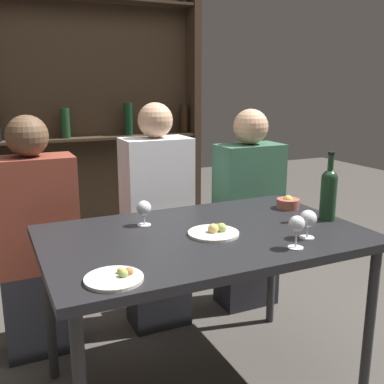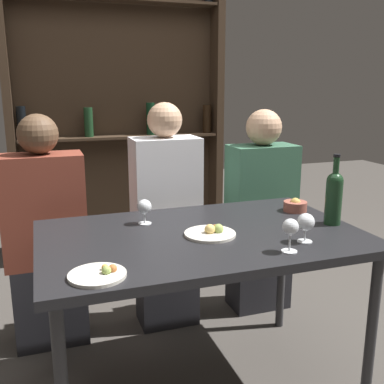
{
  "view_description": "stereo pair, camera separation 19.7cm",
  "coord_description": "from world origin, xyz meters",
  "px_view_note": "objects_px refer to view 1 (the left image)",
  "views": [
    {
      "loc": [
        -0.81,
        -1.61,
        1.35
      ],
      "look_at": [
        0.0,
        0.13,
        0.89
      ],
      "focal_mm": 42.0,
      "sensor_mm": 36.0,
      "label": 1
    },
    {
      "loc": [
        -0.62,
        -1.69,
        1.35
      ],
      "look_at": [
        0.0,
        0.13,
        0.89
      ],
      "focal_mm": 42.0,
      "sensor_mm": 36.0,
      "label": 2
    }
  ],
  "objects_px": {
    "seated_person_right": "(248,215)",
    "food_plate_0": "(214,232)",
    "wine_bottle": "(329,192)",
    "wine_glass_1": "(297,225)",
    "seated_person_left": "(36,246)",
    "snack_bowl": "(288,203)",
    "wine_glass_2": "(144,209)",
    "food_plate_1": "(115,278)",
    "wine_glass_0": "(308,219)",
    "seated_person_center": "(157,224)"
  },
  "relations": [
    {
      "from": "seated_person_right",
      "to": "food_plate_0",
      "type": "bearing_deg",
      "value": -131.24
    },
    {
      "from": "wine_bottle",
      "to": "wine_glass_1",
      "type": "xyz_separation_m",
      "value": [
        -0.36,
        -0.24,
        -0.04
      ]
    },
    {
      "from": "seated_person_left",
      "to": "snack_bowl",
      "type": "bearing_deg",
      "value": -21.23
    },
    {
      "from": "wine_glass_2",
      "to": "food_plate_1",
      "type": "relative_size",
      "value": 0.59
    },
    {
      "from": "wine_glass_1",
      "to": "food_plate_1",
      "type": "distance_m",
      "value": 0.71
    },
    {
      "from": "wine_bottle",
      "to": "wine_glass_2",
      "type": "distance_m",
      "value": 0.84
    },
    {
      "from": "food_plate_1",
      "to": "snack_bowl",
      "type": "height_order",
      "value": "snack_bowl"
    },
    {
      "from": "wine_bottle",
      "to": "food_plate_1",
      "type": "relative_size",
      "value": 1.66
    },
    {
      "from": "wine_bottle",
      "to": "food_plate_0",
      "type": "xyz_separation_m",
      "value": [
        -0.57,
        0.03,
        -0.12
      ]
    },
    {
      "from": "wine_glass_1",
      "to": "wine_glass_2",
      "type": "relative_size",
      "value": 1.14
    },
    {
      "from": "wine_glass_1",
      "to": "snack_bowl",
      "type": "xyz_separation_m",
      "value": [
        0.32,
        0.48,
        -0.06
      ]
    },
    {
      "from": "food_plate_1",
      "to": "snack_bowl",
      "type": "xyz_separation_m",
      "value": [
        1.02,
        0.47,
        0.02
      ]
    },
    {
      "from": "seated_person_right",
      "to": "wine_bottle",
      "type": "bearing_deg",
      "value": -90.84
    },
    {
      "from": "wine_glass_0",
      "to": "wine_glass_2",
      "type": "xyz_separation_m",
      "value": [
        -0.55,
        0.44,
        -0.0
      ]
    },
    {
      "from": "wine_glass_2",
      "to": "food_plate_0",
      "type": "relative_size",
      "value": 0.53
    },
    {
      "from": "wine_glass_1",
      "to": "food_plate_1",
      "type": "xyz_separation_m",
      "value": [
        -0.7,
        0.01,
        -0.08
      ]
    },
    {
      "from": "wine_bottle",
      "to": "wine_glass_1",
      "type": "height_order",
      "value": "wine_bottle"
    },
    {
      "from": "wine_glass_2",
      "to": "seated_person_left",
      "type": "xyz_separation_m",
      "value": [
        -0.42,
        0.42,
        -0.25
      ]
    },
    {
      "from": "snack_bowl",
      "to": "seated_person_right",
      "type": "relative_size",
      "value": 0.09
    },
    {
      "from": "food_plate_0",
      "to": "seated_person_center",
      "type": "xyz_separation_m",
      "value": [
        -0.01,
        0.66,
        -0.16
      ]
    },
    {
      "from": "food_plate_0",
      "to": "wine_glass_0",
      "type": "bearing_deg",
      "value": -31.43
    },
    {
      "from": "food_plate_0",
      "to": "wine_glass_1",
      "type": "bearing_deg",
      "value": -52.76
    },
    {
      "from": "wine_glass_2",
      "to": "food_plate_1",
      "type": "bearing_deg",
      "value": -118.18
    },
    {
      "from": "wine_glass_0",
      "to": "wine_bottle",
      "type": "bearing_deg",
      "value": 33.69
    },
    {
      "from": "seated_person_left",
      "to": "food_plate_1",
      "type": "bearing_deg",
      "value": -80.66
    },
    {
      "from": "food_plate_0",
      "to": "seated_person_left",
      "type": "distance_m",
      "value": 0.95
    },
    {
      "from": "food_plate_1",
      "to": "seated_person_left",
      "type": "distance_m",
      "value": 0.96
    },
    {
      "from": "wine_glass_2",
      "to": "food_plate_1",
      "type": "distance_m",
      "value": 0.58
    },
    {
      "from": "wine_bottle",
      "to": "seated_person_center",
      "type": "relative_size",
      "value": 0.25
    },
    {
      "from": "food_plate_1",
      "to": "seated_person_center",
      "type": "distance_m",
      "value": 1.06
    },
    {
      "from": "snack_bowl",
      "to": "seated_person_center",
      "type": "bearing_deg",
      "value": 139.5
    },
    {
      "from": "seated_person_left",
      "to": "seated_person_center",
      "type": "relative_size",
      "value": 0.96
    },
    {
      "from": "wine_bottle",
      "to": "wine_glass_0",
      "type": "distance_m",
      "value": 0.3
    },
    {
      "from": "wine_bottle",
      "to": "food_plate_0",
      "type": "relative_size",
      "value": 1.48
    },
    {
      "from": "food_plate_1",
      "to": "snack_bowl",
      "type": "bearing_deg",
      "value": 24.7
    },
    {
      "from": "food_plate_0",
      "to": "food_plate_1",
      "type": "relative_size",
      "value": 1.12
    },
    {
      "from": "wine_bottle",
      "to": "wine_glass_0",
      "type": "bearing_deg",
      "value": -146.31
    },
    {
      "from": "food_plate_0",
      "to": "food_plate_1",
      "type": "height_order",
      "value": "food_plate_0"
    },
    {
      "from": "wine_glass_0",
      "to": "wine_glass_1",
      "type": "xyz_separation_m",
      "value": [
        -0.12,
        -0.08,
        0.01
      ]
    },
    {
      "from": "wine_glass_0",
      "to": "seated_person_center",
      "type": "relative_size",
      "value": 0.09
    },
    {
      "from": "food_plate_1",
      "to": "seated_person_left",
      "type": "xyz_separation_m",
      "value": [
        -0.15,
        0.93,
        -0.18
      ]
    },
    {
      "from": "wine_glass_1",
      "to": "seated_person_right",
      "type": "xyz_separation_m",
      "value": [
        0.37,
        0.94,
        -0.26
      ]
    },
    {
      "from": "wine_glass_0",
      "to": "food_plate_1",
      "type": "height_order",
      "value": "wine_glass_0"
    },
    {
      "from": "food_plate_0",
      "to": "snack_bowl",
      "type": "distance_m",
      "value": 0.57
    },
    {
      "from": "seated_person_center",
      "to": "food_plate_0",
      "type": "bearing_deg",
      "value": -89.26
    },
    {
      "from": "wine_glass_1",
      "to": "seated_person_center",
      "type": "bearing_deg",
      "value": 103.0
    },
    {
      "from": "wine_glass_0",
      "to": "food_plate_0",
      "type": "bearing_deg",
      "value": 148.57
    },
    {
      "from": "wine_glass_0",
      "to": "seated_person_center",
      "type": "height_order",
      "value": "seated_person_center"
    },
    {
      "from": "wine_bottle",
      "to": "snack_bowl",
      "type": "height_order",
      "value": "wine_bottle"
    },
    {
      "from": "wine_bottle",
      "to": "snack_bowl",
      "type": "distance_m",
      "value": 0.26
    }
  ]
}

